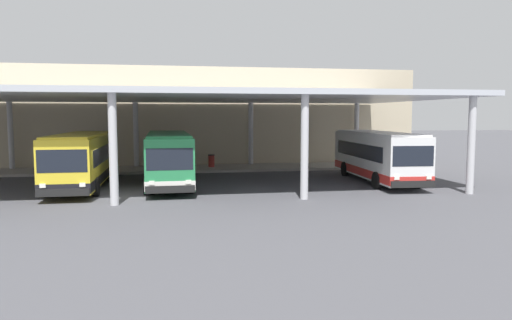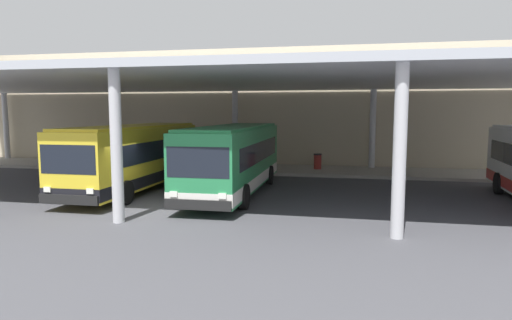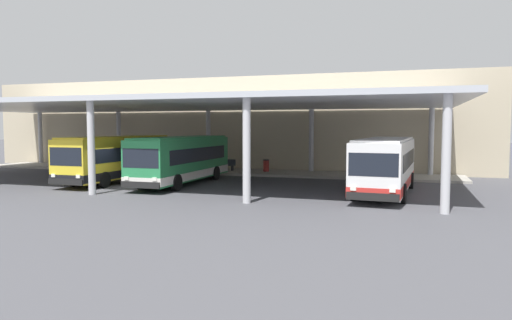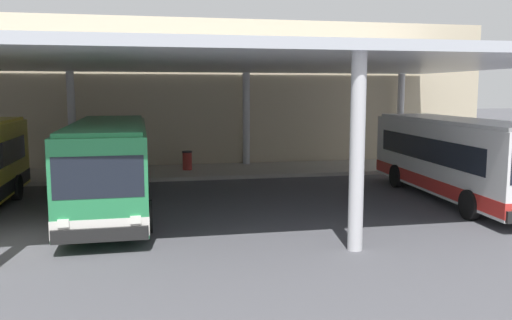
{
  "view_description": "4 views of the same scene",
  "coord_description": "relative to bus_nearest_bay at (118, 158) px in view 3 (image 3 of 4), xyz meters",
  "views": [
    {
      "loc": [
        2.57,
        -25.63,
        4.2
      ],
      "look_at": [
        7.8,
        3.15,
        1.49
      ],
      "focal_mm": 33.65,
      "sensor_mm": 36.0,
      "label": 1
    },
    {
      "loc": [
        7.76,
        -16.16,
        3.82
      ],
      "look_at": [
        3.33,
        4.77,
        1.47
      ],
      "focal_mm": 30.91,
      "sensor_mm": 36.0,
      "label": 2
    },
    {
      "loc": [
        17.0,
        -24.41,
        3.81
      ],
      "look_at": [
        7.7,
        3.67,
        1.72
      ],
      "focal_mm": 32.77,
      "sensor_mm": 36.0,
      "label": 3
    },
    {
      "loc": [
        3.86,
        -15.57,
        4.25
      ],
      "look_at": [
        8.12,
        5.26,
        1.48
      ],
      "focal_mm": 37.31,
      "sensor_mm": 36.0,
      "label": 4
    }
  ],
  "objects": [
    {
      "name": "ground_plane",
      "position": [
        2.44,
        -3.48,
        -1.66
      ],
      "size": [
        200.0,
        200.0,
        0.0
      ],
      "primitive_type": "plane",
      "color": "#47474C"
    },
    {
      "name": "platform_kerb",
      "position": [
        2.44,
        8.27,
        -1.57
      ],
      "size": [
        42.0,
        4.5,
        0.18
      ],
      "primitive_type": "cube",
      "color": "#A39E93",
      "rests_on": "ground"
    },
    {
      "name": "station_building_facade",
      "position": [
        2.44,
        11.52,
        2.46
      ],
      "size": [
        48.0,
        1.6,
        8.23
      ],
      "primitive_type": "cube",
      "color": "#C1B293",
      "rests_on": "ground"
    },
    {
      "name": "canopy_shelter",
      "position": [
        2.44,
        2.02,
        3.63
      ],
      "size": [
        40.0,
        17.0,
        5.55
      ],
      "color": "silver",
      "rests_on": "ground"
    },
    {
      "name": "bus_nearest_bay",
      "position": [
        0.0,
        0.0,
        0.0
      ],
      "size": [
        2.74,
        10.53,
        3.17
      ],
      "color": "yellow",
      "rests_on": "ground"
    },
    {
      "name": "bus_second_bay",
      "position": [
        4.97,
        0.11,
        0.0
      ],
      "size": [
        2.82,
        10.56,
        3.17
      ],
      "color": "#28844C",
      "rests_on": "ground"
    },
    {
      "name": "bus_middle_bay",
      "position": [
        18.13,
        -0.4,
        0.0
      ],
      "size": [
        3.16,
        10.66,
        3.17
      ],
      "color": "white",
      "rests_on": "ground"
    },
    {
      "name": "bench_waiting",
      "position": [
        4.69,
        8.33,
        -0.99
      ],
      "size": [
        1.8,
        0.45,
        0.92
      ],
      "color": "#383D47",
      "rests_on": "platform_kerb"
    },
    {
      "name": "trash_bin",
      "position": [
        8.28,
        8.45,
        -0.98
      ],
      "size": [
        0.52,
        0.52,
        0.98
      ],
      "color": "maroon",
      "rests_on": "platform_kerb"
    }
  ]
}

